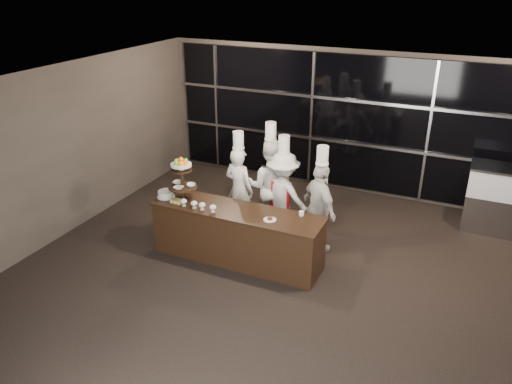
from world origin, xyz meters
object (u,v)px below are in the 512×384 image
at_px(buffet_counter, 237,235).
at_px(layer_cake, 166,194).
at_px(chef_a, 239,188).
at_px(chef_d, 320,207).
at_px(display_case, 511,198).
at_px(chef_c, 283,195).
at_px(chef_b, 270,185).
at_px(display_stand, 182,176).

distance_m(buffet_counter, layer_cake, 1.41).
xyz_separation_m(layer_cake, chef_a, (0.86, 1.03, -0.15)).
bearing_deg(buffet_counter, chef_d, 38.16).
xyz_separation_m(buffet_counter, layer_cake, (-1.31, -0.05, 0.51)).
bearing_deg(chef_a, display_case, 23.11).
xyz_separation_m(buffet_counter, chef_c, (0.37, 1.07, 0.34)).
bearing_deg(chef_b, chef_a, -157.81).
distance_m(layer_cake, chef_c, 2.03).
bearing_deg(chef_b, display_stand, -131.88).
distance_m(display_stand, layer_cake, 0.48).
height_order(chef_b, chef_d, chef_b).
height_order(buffet_counter, chef_d, chef_d).
relative_size(display_stand, chef_a, 0.40).
relative_size(layer_cake, chef_c, 0.16).
relative_size(display_case, chef_c, 0.80).
relative_size(buffet_counter, display_case, 1.86).
relative_size(chef_b, chef_c, 1.09).
relative_size(display_case, chef_d, 0.81).
bearing_deg(chef_a, chef_b, 22.19).
relative_size(display_stand, display_case, 0.49).
bearing_deg(display_case, chef_d, -145.38).
height_order(display_stand, display_case, display_stand).
relative_size(buffet_counter, chef_d, 1.51).
bearing_deg(buffet_counter, layer_cake, -177.82).
bearing_deg(display_stand, chef_d, 22.42).
distance_m(display_stand, chef_b, 1.66).
relative_size(chef_a, chef_b, 0.92).
relative_size(buffet_counter, layer_cake, 9.47).
relative_size(display_stand, chef_b, 0.36).
bearing_deg(display_stand, display_case, 29.88).
bearing_deg(chef_c, chef_b, 157.89).
bearing_deg(chef_b, chef_d, -17.34).
height_order(display_stand, chef_d, chef_d).
bearing_deg(buffet_counter, display_case, 35.62).
xyz_separation_m(layer_cake, chef_d, (2.42, 0.92, -0.16)).
bearing_deg(layer_cake, chef_b, 41.97).
xyz_separation_m(chef_c, chef_d, (0.74, -0.20, 0.00)).
bearing_deg(display_stand, buffet_counter, 0.01).
height_order(display_case, chef_d, chef_d).
relative_size(buffet_counter, chef_b, 1.38).
bearing_deg(display_case, display_stand, -150.12).
bearing_deg(layer_cake, display_stand, 9.07).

